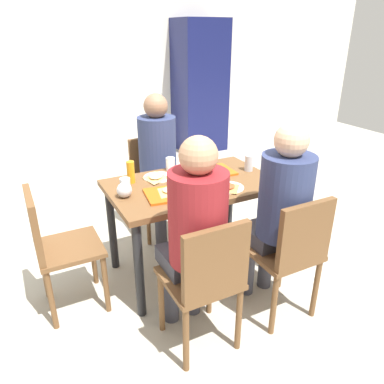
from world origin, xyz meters
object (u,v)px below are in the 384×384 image
Objects in this scene: chair_far_side at (154,178)px; plastic_cup_a at (170,164)px; main_table at (192,196)px; chair_left_end at (55,243)px; plastic_cup_b at (218,191)px; person_in_brown_jacket at (280,205)px; pizza_slice_c at (156,177)px; tray_red_far at (210,172)px; pizza_slice_a at (171,190)px; condiment_bottle at (131,172)px; chair_near_left at (206,277)px; person_far_side at (159,156)px; paper_plate_center at (158,177)px; plastic_cup_d at (192,164)px; tray_red_near at (173,193)px; person_in_red at (195,227)px; pizza_slice_d at (226,187)px; foil_bundle at (124,190)px; paper_plate_near_edge at (228,187)px; pizza_slice_b at (208,171)px; drink_fridge at (200,87)px; soda_can at (249,163)px.

plastic_cup_a is at bearing -93.88° from chair_far_side.
chair_left_end is (-0.98, 0.00, -0.12)m from main_table.
plastic_cup_b is (1.01, -0.31, 0.28)m from chair_left_end.
person_in_brown_jacket is 0.94m from pizza_slice_c.
chair_left_end is 0.83m from pizza_slice_c.
pizza_slice_c is at bearing 168.97° from tray_red_far.
condiment_bottle reaches higher than pizza_slice_a.
chair_near_left reaches higher than plastic_cup_b.
person_far_side reaches higher than plastic_cup_a.
person_far_side reaches higher than paper_plate_center.
plastic_cup_b is at bearing -99.27° from plastic_cup_d.
main_table is 1.37× the size of chair_near_left.
tray_red_far is (0.42, 0.24, 0.00)m from tray_red_near.
paper_plate_center is (0.12, 0.81, -0.01)m from person_in_red.
person_in_red is at bearing -137.70° from plastic_cup_b.
pizza_slice_d is 0.17m from plastic_cup_b.
chair_left_end reaches higher than foil_bundle.
tray_red_far is at bearing 80.85° from pizza_slice_d.
paper_plate_near_edge is at bearing -13.67° from pizza_slice_a.
condiment_bottle reaches higher than chair_far_side.
plastic_cup_b is (0.24, -0.20, 0.03)m from pizza_slice_a.
pizza_slice_d is 0.45m from plastic_cup_d.
pizza_slice_b reaches higher than paper_plate_center.
drink_fridge is (1.44, 3.06, 0.19)m from pizza_slice_d.
foil_bundle is at bearing -123.43° from chair_far_side.
soda_can is (0.68, -0.18, 0.06)m from paper_plate_center.
main_table is at bearing -27.41° from condiment_bottle.
person_in_brown_jacket reaches higher than foil_bundle.
condiment_bottle is (-0.09, 0.95, 0.31)m from chair_near_left.
chair_left_end is 8.67× the size of foil_bundle.
plastic_cup_d is (0.12, 0.24, 0.15)m from main_table.
chair_far_side is at bearing 37.40° from chair_left_end.
chair_far_side is at bearing 124.72° from soda_can.
person_in_brown_jacket is (0.59, 0.00, 0.00)m from person_in_red.
plastic_cup_b is (-0.16, -0.40, 0.03)m from pizza_slice_b.
plastic_cup_d is (0.32, 0.05, 0.03)m from pizza_slice_c.
tray_red_far reaches higher than paper_plate_center.
pizza_slice_d is 1.82× the size of foil_bundle.
plastic_cup_d is (0.42, 0.98, 0.28)m from chair_near_left.
pizza_slice_c is (-0.20, -0.56, 0.24)m from chair_far_side.
pizza_slice_d is 3.39m from drink_fridge.
tray_red_far is (0.51, 0.72, -0.01)m from person_in_red.
pizza_slice_d is at bearing 38.51° from plastic_cup_b.
foil_bundle is (-0.66, 0.19, 0.03)m from pizza_slice_d.
person_far_side is 0.55m from pizza_slice_b.
plastic_cup_a is at bearing 112.20° from paper_plate_near_edge.
drink_fridge reaches higher than person_in_brown_jacket.
tray_red_near is 0.32m from pizza_slice_c.
person_in_brown_jacket is (0.30, -1.36, 0.25)m from chair_far_side.
plastic_cup_b is 1.00× the size of plastic_cup_d.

